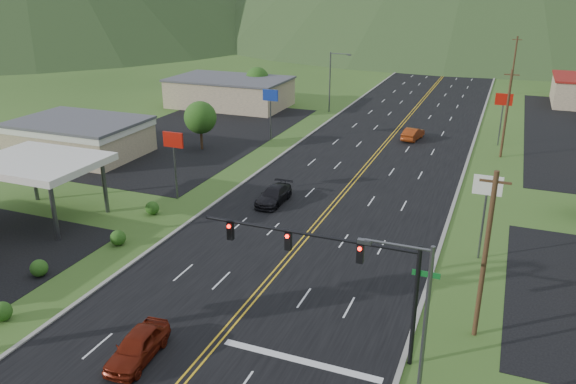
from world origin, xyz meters
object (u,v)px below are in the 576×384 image
at_px(streetlight_east, 418,324).
at_px(gas_canopy, 38,164).
at_px(streetlight_west, 332,78).
at_px(car_red_near, 138,347).
at_px(traffic_signal, 341,262).
at_px(car_red_far, 413,134).
at_px(car_dark_mid, 274,196).

relative_size(streetlight_east, gas_canopy, 0.90).
distance_m(streetlight_west, car_red_near, 61.81).
bearing_deg(car_red_near, traffic_signal, 22.52).
bearing_deg(gas_canopy, streetlight_west, 77.87).
height_order(streetlight_east, car_red_far, streetlight_east).
xyz_separation_m(gas_canopy, car_dark_mid, (16.79, 10.33, -4.13)).
bearing_deg(car_dark_mid, car_red_far, 73.51).
bearing_deg(car_dark_mid, streetlight_west, 100.17).
bearing_deg(car_red_near, car_dark_mid, 89.84).
bearing_deg(traffic_signal, car_dark_mid, 122.53).
distance_m(traffic_signal, car_red_far, 45.04).
relative_size(streetlight_west, gas_canopy, 0.90).
bearing_deg(traffic_signal, streetlight_west, 107.97).
distance_m(traffic_signal, streetlight_west, 58.88).
bearing_deg(streetlight_east, car_red_far, 99.78).
xyz_separation_m(car_dark_mid, car_red_far, (8.01, 26.31, 0.02)).
relative_size(gas_canopy, car_red_far, 2.16).
height_order(gas_canopy, car_red_near, gas_canopy).
height_order(streetlight_east, car_dark_mid, streetlight_east).
bearing_deg(gas_canopy, car_red_far, 55.92).
distance_m(car_red_near, car_red_far, 50.07).
distance_m(traffic_signal, streetlight_east, 6.17).
xyz_separation_m(traffic_signal, car_red_far, (-3.69, 44.65, -4.57)).
relative_size(gas_canopy, car_red_near, 2.15).
bearing_deg(car_red_near, car_red_far, 78.04).
xyz_separation_m(traffic_signal, streetlight_west, (-18.16, 56.00, -0.15)).
bearing_deg(gas_canopy, car_red_near, -34.79).
xyz_separation_m(streetlight_east, streetlight_west, (-22.86, 60.00, 0.00)).
bearing_deg(car_red_far, streetlight_east, 109.25).
height_order(traffic_signal, car_red_far, traffic_signal).
height_order(traffic_signal, streetlight_east, streetlight_east).
bearing_deg(traffic_signal, car_red_near, -152.38).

